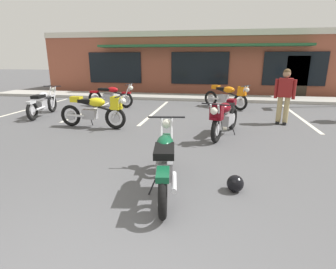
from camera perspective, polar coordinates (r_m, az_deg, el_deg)
ground_plane at (r=5.80m, az=-0.23°, el=-3.86°), size 80.00×80.00×0.00m
sidewalk_kerb at (r=13.67m, az=6.14°, el=7.89°), size 22.00×1.80×0.14m
brick_storefront_building at (r=17.60m, az=7.38°, el=14.98°), size 18.22×5.98×3.41m
painted_stall_lines at (r=10.15m, az=4.53°, el=4.75°), size 12.96×4.80×0.01m
motorcycle_foreground_classic at (r=4.05m, az=-0.65°, el=-5.82°), size 0.76×2.10×0.98m
motorcycle_red_sportbike at (r=11.14m, az=12.57°, el=8.15°), size 1.80×1.47×0.98m
motorcycle_black_cruiser at (r=8.02m, az=-15.21°, el=5.07°), size 2.11×0.66×0.98m
motorcycle_silver_naked at (r=10.39m, az=-25.20°, el=6.12°), size 0.74×2.10×0.98m
motorcycle_blue_standard at (r=7.01m, az=11.96°, el=3.77°), size 0.97×2.04×0.98m
motorcycle_green_cafe_racer at (r=11.51m, az=-12.20°, el=8.09°), size 2.11×0.70×0.98m
person_in_shorts_foreground at (r=8.86m, az=23.65°, el=8.06°), size 0.60×0.36×1.68m
helmet_on_pavement at (r=4.25m, az=14.16°, el=-10.10°), size 0.26×0.26×0.26m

